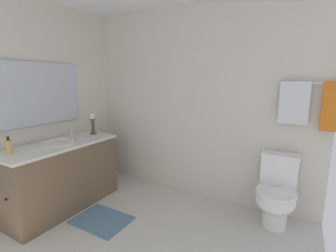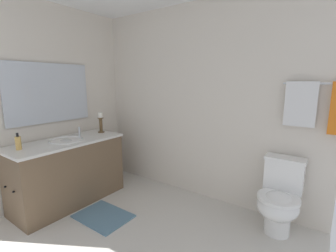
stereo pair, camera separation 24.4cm
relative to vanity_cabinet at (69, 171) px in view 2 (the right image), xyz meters
The scene contains 12 objects.
floor 1.27m from the vanity_cabinet, ahead, with size 3.05×2.22×0.02m, color beige.
wall_back 1.84m from the vanity_cabinet, 43.13° to the left, with size 3.05×0.04×2.45m, color silver.
wall_left 0.89m from the vanity_cabinet, behind, with size 0.04×2.22×2.45m, color silver.
vanity_cabinet is the anchor object (origin of this frame).
sink_basin 0.36m from the vanity_cabinet, 90.00° to the left, with size 0.40×0.40×0.24m.
mirror 1.00m from the vanity_cabinet, behind, with size 0.02×1.05×0.73m, color silver.
candle_holder_tall 0.78m from the vanity_cabinet, 92.55° to the left, with size 0.09×0.09×0.28m.
soap_bottle 0.69m from the vanity_cabinet, 95.39° to the right, with size 0.06×0.06×0.18m.
toilet 2.43m from the vanity_cabinet, 20.33° to the left, with size 0.39×0.54×0.75m.
towel_bar 2.94m from the vanity_cabinet, 22.92° to the left, with size 0.02×0.02×0.68m, color silver.
towel_near_vanity 2.72m from the vanity_cabinet, 24.02° to the left, with size 0.28×0.03×0.44m, color white.
bath_mat 0.74m from the vanity_cabinet, ahead, with size 0.60×0.44×0.02m, color slate.
Camera 2 is at (1.42, -1.56, 1.51)m, focal length 25.14 mm.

